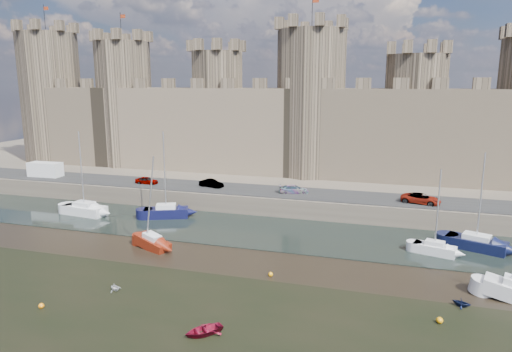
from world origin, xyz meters
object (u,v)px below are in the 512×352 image
object	(u,v)px
sailboat_4	(152,242)
van	(45,170)
sailboat_1	(166,212)
car_1	(211,183)
car_3	(421,199)
sailboat_0	(84,209)
car_2	(294,189)
sailboat_2	(435,248)
car_0	(147,180)
sailboat_3	(476,243)

from	to	relation	value
sailboat_4	van	bearing A→B (deg)	169.74
van	sailboat_4	world-z (taller)	sailboat_4
van	sailboat_1	bearing A→B (deg)	-18.31
car_1	car_3	distance (m)	28.59
car_1	sailboat_0	distance (m)	17.53
sailboat_1	car_2	bearing A→B (deg)	4.73
car_2	sailboat_2	distance (m)	21.10
car_0	sailboat_1	world-z (taller)	sailboat_1
sailboat_2	sailboat_3	world-z (taller)	sailboat_3
sailboat_3	van	bearing A→B (deg)	-166.41
car_3	sailboat_2	bearing A→B (deg)	-161.15
car_2	sailboat_3	xyz separation A→B (m)	(21.64, -9.13, -2.28)
sailboat_2	car_2	bearing A→B (deg)	161.34
car_1	car_2	size ratio (longest dim) A/B	0.91
sailboat_0	sailboat_1	bearing A→B (deg)	15.87
sailboat_4	car_3	bearing A→B (deg)	53.95
car_2	sailboat_4	xyz separation A→B (m)	(-11.52, -18.47, -2.34)
car_0	car_1	bearing A→B (deg)	-86.34
car_2	sailboat_2	size ratio (longest dim) A/B	0.45
car_0	car_2	size ratio (longest dim) A/B	0.84
sailboat_3	car_3	bearing A→B (deg)	143.99
sailboat_0	sailboat_3	distance (m)	48.05
van	sailboat_1	distance (m)	26.57
car_0	sailboat_0	bearing A→B (deg)	155.43
car_3	sailboat_0	distance (m)	43.80
car_1	van	xyz separation A→B (m)	(-28.44, -0.47, 0.57)
car_2	van	world-z (taller)	van
van	sailboat_3	world-z (taller)	sailboat_3
sailboat_2	sailboat_0	bearing A→B (deg)	-166.85
car_3	sailboat_1	xyz separation A→B (m)	(-31.71, -7.08, -2.29)
car_0	car_1	distance (m)	10.10
van	car_0	bearing A→B (deg)	-2.40
car_0	sailboat_0	world-z (taller)	sailboat_0
sailboat_0	sailboat_1	xyz separation A→B (m)	(11.09, 1.93, 0.02)
car_1	sailboat_4	xyz separation A→B (m)	(0.66, -18.62, -2.36)
sailboat_1	sailboat_2	size ratio (longest dim) A/B	1.27
car_1	sailboat_1	xyz separation A→B (m)	(-3.13, -8.07, -2.23)
sailboat_1	sailboat_4	xyz separation A→B (m)	(3.80, -10.55, -0.13)
car_1	car_2	world-z (taller)	car_1
sailboat_0	sailboat_2	bearing A→B (deg)	3.36
car_1	sailboat_4	bearing A→B (deg)	-164.88
car_3	sailboat_3	size ratio (longest dim) A/B	0.46
car_1	car_3	world-z (taller)	car_3
car_3	van	xyz separation A→B (m)	(-57.02, 0.52, 0.51)
sailboat_3	car_2	bearing A→B (deg)	178.77
car_0	sailboat_2	xyz separation A→B (m)	(39.55, -11.28, -2.33)
car_2	sailboat_1	size ratio (longest dim) A/B	0.36
car_0	sailboat_4	size ratio (longest dim) A/B	0.34
car_0	van	size ratio (longest dim) A/B	0.63
van	sailboat_2	distance (m)	59.13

